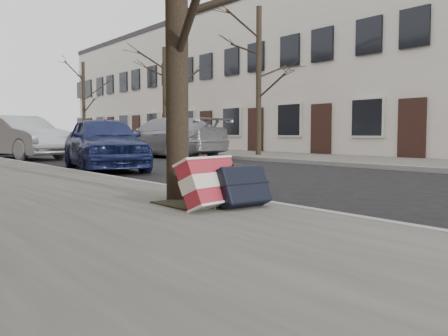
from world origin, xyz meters
TOP-DOWN VIEW (x-y plane):
  - ground at (0.00, 0.00)m, footprint 120.00×120.00m
  - far_sidewalk at (7.80, 15.00)m, footprint 4.00×70.00m
  - house_far at (13.15, 16.00)m, footprint 6.70×40.00m
  - dirt_patch at (-2.00, 1.20)m, footprint 0.85×0.85m
  - suitcase_red at (-2.13, 0.80)m, footprint 0.80×0.57m
  - suitcase_navy at (-1.79, 0.68)m, footprint 0.62×0.38m
  - car_near_front at (-0.09, 8.34)m, footprint 2.46×4.33m
  - car_near_mid at (-0.28, 15.49)m, footprint 2.85×5.07m
  - car_far_front at (4.68, 13.40)m, footprint 3.27×5.64m
  - car_far_back at (4.88, 20.71)m, footprint 2.90×4.57m
  - tree_far_a at (7.20, 10.84)m, footprint 0.21×0.21m
  - tree_far_b at (7.20, 17.84)m, footprint 0.24×0.24m
  - tree_far_c at (7.20, 28.46)m, footprint 0.22×0.22m

SIDE VIEW (x-z plane):
  - ground at x=0.00m, z-range 0.00..0.00m
  - far_sidewalk at x=7.80m, z-range 0.00..0.12m
  - dirt_patch at x=-2.00m, z-range 0.12..0.14m
  - suitcase_navy at x=-1.79m, z-range 0.12..0.60m
  - suitcase_red at x=-2.13m, z-range 0.12..0.68m
  - car_near_front at x=-0.09m, z-range 0.00..1.39m
  - car_far_back at x=4.88m, z-range 0.00..1.45m
  - car_far_front at x=4.68m, z-range 0.00..1.54m
  - car_near_mid at x=-0.28m, z-range 0.00..1.58m
  - tree_far_b at x=7.20m, z-range 0.12..5.12m
  - tree_far_c at x=7.20m, z-range 0.12..5.60m
  - tree_far_a at x=7.20m, z-range 0.12..5.67m
  - house_far at x=13.15m, z-range 0.00..7.20m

